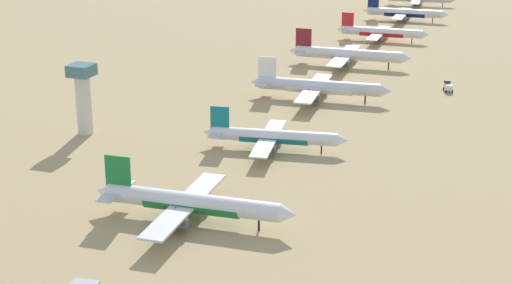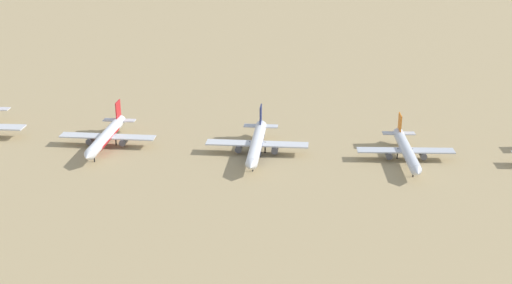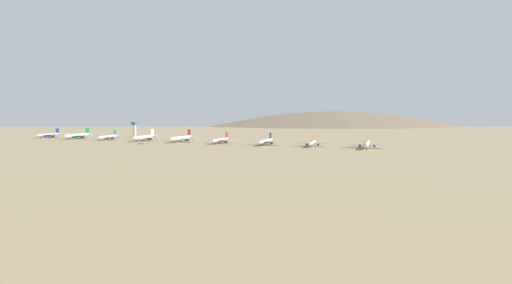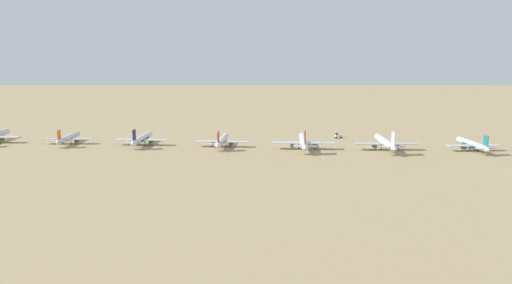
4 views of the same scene
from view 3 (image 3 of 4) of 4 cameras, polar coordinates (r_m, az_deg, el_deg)
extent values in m
plane|color=tan|center=(503.78, -10.77, -0.05)|extent=(2656.92, 2656.92, 0.00)
cylinder|color=#B2B7C1|center=(652.27, -27.28, 0.92)|extent=(38.15, 5.93, 4.01)
cone|color=#B2B7C1|center=(638.03, -28.61, 0.81)|extent=(3.57, 4.10, 3.93)
cone|color=#B2B7C1|center=(666.70, -26.02, 1.03)|extent=(3.13, 3.75, 3.61)
cube|color=navy|center=(663.77, -26.27, 1.42)|extent=(5.82, 0.66, 7.39)
cube|color=#A4A8B2|center=(664.42, -26.21, 1.05)|extent=(4.01, 12.82, 0.38)
cube|color=#A4A8B2|center=(653.41, -27.18, 0.87)|extent=(7.08, 36.11, 0.48)
cylinder|color=#4C4C54|center=(648.38, -26.84, 0.73)|extent=(4.55, 2.65, 2.43)
cylinder|color=#4C4C54|center=(657.44, -27.61, 0.75)|extent=(4.55, 2.65, 2.43)
cylinder|color=black|center=(642.42, -28.19, 0.63)|extent=(0.46, 0.46, 4.03)
cylinder|color=black|center=(652.28, -26.94, 0.72)|extent=(0.46, 0.46, 4.03)
cylinder|color=black|center=(656.20, -27.28, 0.73)|extent=(0.46, 0.46, 4.03)
cylinder|color=navy|center=(652.28, -27.28, 0.90)|extent=(21.08, 5.07, 4.02)
cylinder|color=silver|center=(609.01, -23.91, 0.88)|extent=(43.16, 6.09, 4.54)
cone|color=silver|center=(592.18, -25.46, 0.74)|extent=(3.98, 4.59, 4.45)
cone|color=silver|center=(626.08, -22.46, 1.01)|extent=(3.49, 4.21, 4.09)
cube|color=#197A38|center=(622.63, -22.73, 1.47)|extent=(6.58, 0.65, 8.37)
cube|color=silver|center=(623.39, -22.68, 1.03)|extent=(4.34, 14.47, 0.43)
cube|color=silver|center=(610.36, -23.79, 0.82)|extent=(7.43, 40.82, 0.54)
cylinder|color=#4C4C54|center=(604.88, -23.35, 0.64)|extent=(5.12, 2.93, 2.75)
cylinder|color=#4C4C54|center=(614.68, -24.33, 0.67)|extent=(5.12, 2.93, 2.75)
cylinder|color=black|center=(597.38, -24.97, 0.52)|extent=(0.53, 0.53, 4.57)
cylinder|color=black|center=(609.23, -23.49, 0.64)|extent=(0.53, 0.53, 4.57)
cylinder|color=black|center=(613.46, -23.92, 0.65)|extent=(0.53, 0.53, 4.57)
cylinder|color=#197A38|center=(609.03, -23.91, 0.85)|extent=(23.81, 5.40, 4.55)
cylinder|color=silver|center=(569.77, -20.18, 0.70)|extent=(37.32, 9.37, 3.92)
cone|color=silver|center=(552.96, -21.32, 0.57)|extent=(3.83, 4.29, 3.84)
cone|color=silver|center=(586.62, -19.11, 0.83)|extent=(3.38, 3.92, 3.53)
cube|color=#14727F|center=(583.23, -19.32, 1.26)|extent=(5.67, 1.20, 7.22)
cube|color=silver|center=(583.98, -19.27, 0.85)|extent=(5.10, 12.74, 0.37)
cube|color=silver|center=(571.10, -20.09, 0.64)|extent=(10.29, 35.46, 0.46)
cylinder|color=#4C4C54|center=(567.16, -19.61, 0.49)|extent=(4.64, 2.99, 2.37)
cylinder|color=#4C4C54|center=(573.89, -20.65, 0.50)|extent=(4.64, 2.99, 2.37)
cylinder|color=black|center=(558.16, -20.96, 0.37)|extent=(0.45, 0.45, 3.94)
cylinder|color=black|center=(570.62, -19.80, 0.48)|extent=(0.45, 0.45, 3.94)
cylinder|color=black|center=(573.53, -20.25, 0.49)|extent=(0.45, 0.45, 3.94)
cylinder|color=#14727F|center=(569.78, -20.17, 0.67)|extent=(20.79, 6.90, 3.93)
cylinder|color=silver|center=(535.13, -15.53, 0.67)|extent=(43.97, 7.84, 4.62)
cone|color=silver|center=(515.28, -16.95, 0.51)|extent=(4.21, 4.80, 4.53)
cone|color=silver|center=(555.09, -14.21, 0.83)|extent=(3.70, 4.40, 4.16)
cube|color=white|center=(551.07, -14.46, 1.36)|extent=(6.70, 0.92, 8.51)
cube|color=#B6BBC5|center=(551.96, -14.41, 0.85)|extent=(4.96, 14.83, 0.44)
cube|color=#B6BBC5|center=(536.71, -15.42, 0.60)|extent=(9.11, 41.65, 0.55)
cylinder|color=#4C4C54|center=(532.12, -14.81, 0.40)|extent=(5.30, 3.16, 2.79)
cylinder|color=#4C4C54|center=(539.96, -16.12, 0.43)|extent=(5.30, 3.16, 2.79)
cylinder|color=black|center=(521.42, -16.50, 0.25)|extent=(0.53, 0.53, 4.64)
cylinder|color=black|center=(536.18, -15.06, 0.39)|extent=(0.53, 0.53, 4.64)
cylinder|color=black|center=(539.56, -15.63, 0.40)|extent=(0.53, 0.53, 4.64)
cylinder|color=white|center=(535.15, -15.52, 0.64)|extent=(24.34, 6.39, 4.63)
cylinder|color=silver|center=(506.15, -10.49, 0.57)|extent=(44.52, 6.12, 4.69)
cone|color=silver|center=(485.41, -11.92, 0.39)|extent=(4.09, 4.72, 4.59)
cone|color=silver|center=(526.96, -9.19, 0.73)|extent=(3.59, 4.33, 4.22)
cube|color=maroon|center=(522.76, -9.43, 1.30)|extent=(6.79, 0.65, 8.63)
cube|color=silver|center=(523.69, -9.39, 0.76)|extent=(4.42, 14.92, 0.44)
cube|color=silver|center=(507.80, -10.39, 0.49)|extent=(7.52, 42.10, 0.55)
cylinder|color=#4C4C54|center=(503.42, -9.71, 0.27)|extent=(5.27, 3.00, 2.84)
cylinder|color=#4C4C54|center=(510.79, -11.16, 0.31)|extent=(5.27, 3.00, 2.84)
cylinder|color=black|center=(491.84, -11.47, 0.11)|extent=(0.54, 0.54, 4.71)
cylinder|color=black|center=(507.42, -10.00, 0.26)|extent=(0.54, 0.54, 4.71)
cylinder|color=black|center=(510.60, -10.63, 0.28)|extent=(0.54, 0.54, 4.71)
cylinder|color=silver|center=(476.29, -5.00, 0.30)|extent=(38.28, 4.47, 4.04)
cone|color=silver|center=(457.67, -6.12, 0.13)|extent=(3.44, 3.99, 3.96)
cone|color=silver|center=(494.89, -3.96, 0.46)|extent=(3.02, 3.67, 3.63)
cube|color=red|center=(491.13, -4.15, 0.98)|extent=(5.85, 0.44, 7.43)
cube|color=silver|center=(491.98, -4.12, 0.48)|extent=(3.54, 12.78, 0.38)
cube|color=silver|center=(477.77, -4.91, 0.23)|extent=(5.72, 36.17, 0.48)
cylinder|color=#4C4C54|center=(474.40, -4.26, 0.03)|extent=(4.49, 2.49, 2.44)
cylinder|color=#4C4C54|center=(479.90, -5.64, 0.07)|extent=(4.49, 2.49, 2.44)
cylinder|color=black|center=(463.46, -5.77, -0.12)|extent=(0.47, 0.47, 4.06)
cylinder|color=black|center=(477.68, -4.56, 0.02)|extent=(0.47, 0.47, 4.06)
cylinder|color=black|center=(480.05, -5.15, 0.04)|extent=(0.47, 0.47, 4.06)
cylinder|color=red|center=(476.31, -5.00, 0.27)|extent=(21.07, 4.28, 4.04)
cylinder|color=silver|center=(452.50, 1.38, 0.12)|extent=(39.64, 5.13, 4.17)
cone|color=silver|center=(432.21, 0.47, -0.07)|extent=(3.61, 4.17, 4.09)
cone|color=silver|center=(472.70, 2.20, 0.30)|extent=(3.17, 3.83, 3.76)
cube|color=#141E51|center=(468.62, 2.05, 0.87)|extent=(6.05, 0.53, 7.69)
cube|color=silver|center=(469.54, 2.08, 0.33)|extent=(3.83, 13.26, 0.40)
cube|color=silver|center=(454.12, 1.44, 0.05)|extent=(6.39, 37.47, 0.49)
cylinder|color=#4C4C54|center=(451.35, 2.20, -0.17)|extent=(4.67, 2.64, 2.53)
cylinder|color=#4C4C54|center=(455.53, 0.62, -0.13)|extent=(4.67, 2.64, 2.53)
cylinder|color=black|center=(438.52, 0.75, -0.34)|extent=(0.48, 0.48, 4.20)
cylinder|color=black|center=(454.40, 1.83, -0.18)|extent=(0.48, 0.48, 4.20)
cylinder|color=black|center=(456.20, 1.14, -0.16)|extent=(0.48, 0.48, 4.20)
cylinder|color=#141E51|center=(452.53, 1.38, 0.08)|extent=(21.85, 4.71, 4.18)
cylinder|color=silver|center=(437.42, 7.98, -0.11)|extent=(36.78, 7.09, 3.86)
cone|color=silver|center=(417.78, 7.59, -0.31)|extent=(3.57, 4.06, 3.78)
cone|color=silver|center=(456.88, 8.34, 0.08)|extent=(3.14, 3.71, 3.48)
cube|color=orange|center=(452.96, 8.28, 0.61)|extent=(5.60, 0.85, 7.11)
cube|color=#B6BBC5|center=(453.84, 8.28, 0.10)|extent=(4.32, 12.43, 0.37)
cube|color=#B6BBC5|center=(438.98, 8.01, -0.18)|extent=(8.12, 34.86, 0.46)
cylinder|color=#4C4C54|center=(437.46, 8.78, -0.39)|extent=(4.46, 2.71, 2.34)
cylinder|color=#4C4C54|center=(439.20, 7.20, -0.35)|extent=(4.46, 2.71, 2.34)
cylinder|color=black|center=(423.90, 7.71, -0.56)|extent=(0.45, 0.45, 3.88)
cylinder|color=black|center=(439.75, 8.37, -0.39)|extent=(0.45, 0.45, 3.88)
cylinder|color=black|center=(440.50, 7.68, -0.38)|extent=(0.45, 0.45, 3.88)
cylinder|color=silver|center=(428.03, 15.43, -0.23)|extent=(42.75, 7.50, 4.49)
cone|color=silver|center=(404.96, 15.32, -0.48)|extent=(4.08, 4.66, 4.40)
cone|color=silver|center=(450.88, 15.53, 0.00)|extent=(3.59, 4.27, 4.04)
cube|color=gold|center=(446.28, 15.52, 0.63)|extent=(6.51, 0.87, 8.27)
cube|color=silver|center=(447.32, 15.51, 0.02)|extent=(4.78, 14.41, 0.43)
cube|color=silver|center=(429.86, 15.44, -0.31)|extent=(8.75, 40.50, 0.53)
cylinder|color=#4C4C54|center=(428.89, 16.38, -0.56)|extent=(5.14, 3.06, 2.72)
cylinder|color=#4C4C54|center=(429.33, 14.48, -0.52)|extent=(5.14, 3.06, 2.72)
cylinder|color=black|center=(412.15, 15.35, -0.78)|extent=(0.52, 0.52, 4.51)
cylinder|color=black|center=(431.11, 15.85, -0.57)|extent=(0.52, 0.52, 4.51)
cylinder|color=black|center=(431.30, 15.03, -0.55)|extent=(0.52, 0.52, 4.51)
cube|color=silver|center=(485.20, -15.93, -0.07)|extent=(3.94, 5.67, 1.70)
cube|color=#333338|center=(484.59, -15.74, 0.09)|extent=(2.56, 2.40, 1.10)
cylinder|color=black|center=(485.82, -15.67, -0.23)|extent=(0.71, 1.15, 1.10)
cylinder|color=black|center=(483.62, -15.75, -0.25)|extent=(0.71, 1.15, 1.10)
cylinder|color=black|center=(486.99, -16.11, -0.23)|extent=(0.71, 1.15, 1.10)
cylinder|color=black|center=(484.80, -16.19, -0.25)|extent=(0.71, 1.15, 1.10)
cylinder|color=beige|center=(619.02, -16.79, 1.51)|extent=(4.80, 4.80, 18.59)
cube|color=#3F6B7A|center=(618.60, -16.81, 2.54)|extent=(7.20, 7.20, 3.60)
cone|color=#847056|center=(1338.80, 8.62, 5.55)|extent=(904.46, 904.46, 133.82)
camera|label=1|loc=(692.09, -37.88, 6.90)|focal=56.79mm
camera|label=2|loc=(235.80, -12.66, 17.83)|focal=48.74mm
camera|label=4|loc=(799.40, 2.16, 6.14)|focal=34.50mm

